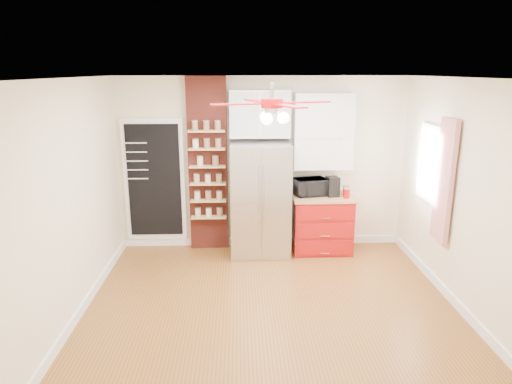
{
  "coord_description": "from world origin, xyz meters",
  "views": [
    {
      "loc": [
        -0.37,
        -5.06,
        2.78
      ],
      "look_at": [
        -0.14,
        0.9,
        1.18
      ],
      "focal_mm": 32.0,
      "sensor_mm": 36.0,
      "label": 1
    }
  ],
  "objects_px": {
    "fridge": "(260,199)",
    "ceiling_fan": "(272,104)",
    "red_cabinet": "(322,223)",
    "toaster_oven": "(310,187)",
    "coffee_maker": "(332,186)",
    "canister_left": "(347,194)",
    "pantry_jar_oats": "(200,161)"
  },
  "relations": [
    {
      "from": "ceiling_fan",
      "to": "canister_left",
      "type": "height_order",
      "value": "ceiling_fan"
    },
    {
      "from": "coffee_maker",
      "to": "pantry_jar_oats",
      "type": "relative_size",
      "value": 2.16
    },
    {
      "from": "coffee_maker",
      "to": "pantry_jar_oats",
      "type": "xyz_separation_m",
      "value": [
        -2.02,
        0.11,
        0.39
      ]
    },
    {
      "from": "toaster_oven",
      "to": "pantry_jar_oats",
      "type": "height_order",
      "value": "pantry_jar_oats"
    },
    {
      "from": "fridge",
      "to": "red_cabinet",
      "type": "height_order",
      "value": "fridge"
    },
    {
      "from": "fridge",
      "to": "pantry_jar_oats",
      "type": "relative_size",
      "value": 12.65
    },
    {
      "from": "red_cabinet",
      "to": "ceiling_fan",
      "type": "relative_size",
      "value": 0.67
    },
    {
      "from": "fridge",
      "to": "red_cabinet",
      "type": "bearing_deg",
      "value": 2.95
    },
    {
      "from": "ceiling_fan",
      "to": "canister_left",
      "type": "distance_m",
      "value": 2.47
    },
    {
      "from": "fridge",
      "to": "pantry_jar_oats",
      "type": "xyz_separation_m",
      "value": [
        -0.91,
        0.16,
        0.57
      ]
    },
    {
      "from": "red_cabinet",
      "to": "toaster_oven",
      "type": "relative_size",
      "value": 1.96
    },
    {
      "from": "fridge",
      "to": "ceiling_fan",
      "type": "xyz_separation_m",
      "value": [
        0.05,
        -1.63,
        1.55
      ]
    },
    {
      "from": "red_cabinet",
      "to": "coffee_maker",
      "type": "distance_m",
      "value": 0.61
    },
    {
      "from": "ceiling_fan",
      "to": "coffee_maker",
      "type": "bearing_deg",
      "value": 57.65
    },
    {
      "from": "ceiling_fan",
      "to": "fridge",
      "type": "bearing_deg",
      "value": 91.76
    },
    {
      "from": "ceiling_fan",
      "to": "toaster_oven",
      "type": "height_order",
      "value": "ceiling_fan"
    },
    {
      "from": "red_cabinet",
      "to": "canister_left",
      "type": "height_order",
      "value": "canister_left"
    },
    {
      "from": "coffee_maker",
      "to": "ceiling_fan",
      "type": "bearing_deg",
      "value": -131.9
    },
    {
      "from": "toaster_oven",
      "to": "ceiling_fan",
      "type": "bearing_deg",
      "value": -127.06
    },
    {
      "from": "coffee_maker",
      "to": "canister_left",
      "type": "relative_size",
      "value": 2.15
    },
    {
      "from": "fridge",
      "to": "red_cabinet",
      "type": "distance_m",
      "value": 1.06
    },
    {
      "from": "toaster_oven",
      "to": "coffee_maker",
      "type": "distance_m",
      "value": 0.34
    },
    {
      "from": "pantry_jar_oats",
      "to": "canister_left",
      "type": "bearing_deg",
      "value": -6.19
    },
    {
      "from": "toaster_oven",
      "to": "pantry_jar_oats",
      "type": "distance_m",
      "value": 1.74
    },
    {
      "from": "fridge",
      "to": "coffee_maker",
      "type": "bearing_deg",
      "value": 2.52
    },
    {
      "from": "red_cabinet",
      "to": "canister_left",
      "type": "relative_size",
      "value": 6.76
    },
    {
      "from": "toaster_oven",
      "to": "red_cabinet",
      "type": "bearing_deg",
      "value": -26.53
    },
    {
      "from": "fridge",
      "to": "canister_left",
      "type": "bearing_deg",
      "value": -3.44
    },
    {
      "from": "coffee_maker",
      "to": "fridge",
      "type": "bearing_deg",
      "value": 172.96
    },
    {
      "from": "red_cabinet",
      "to": "fridge",
      "type": "bearing_deg",
      "value": -177.05
    },
    {
      "from": "canister_left",
      "to": "pantry_jar_oats",
      "type": "bearing_deg",
      "value": 173.81
    },
    {
      "from": "ceiling_fan",
      "to": "pantry_jar_oats",
      "type": "height_order",
      "value": "ceiling_fan"
    }
  ]
}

